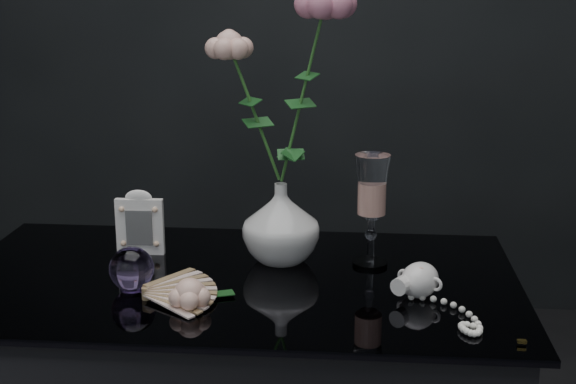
# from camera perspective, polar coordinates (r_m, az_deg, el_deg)

# --- Properties ---
(vase) EXTENTS (0.16, 0.16, 0.16)m
(vase) POSITION_cam_1_polar(r_m,az_deg,el_deg) (1.55, -0.51, -2.22)
(vase) COLOR silver
(vase) RESTS_ON table
(wine_glass) EXTENTS (0.07, 0.07, 0.22)m
(wine_glass) POSITION_cam_1_polar(r_m,az_deg,el_deg) (1.53, 5.95, -1.35)
(wine_glass) COLOR white
(wine_glass) RESTS_ON table
(picture_frame) EXTENTS (0.10, 0.08, 0.13)m
(picture_frame) POSITION_cam_1_polar(r_m,az_deg,el_deg) (1.62, -10.50, -2.11)
(picture_frame) COLOR white
(picture_frame) RESTS_ON table
(paperweight) EXTENTS (0.10, 0.10, 0.08)m
(paperweight) POSITION_cam_1_polar(r_m,az_deg,el_deg) (1.45, -11.07, -5.37)
(paperweight) COLOR #9F7DCB
(paperweight) RESTS_ON table
(paper_fan) EXTENTS (0.28, 0.24, 0.03)m
(paper_fan) POSITION_cam_1_polar(r_m,az_deg,el_deg) (1.42, -10.07, -7.04)
(paper_fan) COLOR #F6E9C5
(paper_fan) RESTS_ON table
(loose_rose) EXTENTS (0.14, 0.17, 0.05)m
(loose_rose) POSITION_cam_1_polar(r_m,az_deg,el_deg) (1.36, -7.00, -7.17)
(loose_rose) COLOR #FFBBA4
(loose_rose) RESTS_ON table
(pearl_jar) EXTENTS (0.30, 0.31, 0.06)m
(pearl_jar) POSITION_cam_1_polar(r_m,az_deg,el_deg) (1.42, 9.34, -6.09)
(pearl_jar) COLOR white
(pearl_jar) RESTS_ON table
(roses) EXTENTS (0.26, 0.12, 0.44)m
(roses) POSITION_cam_1_polar(r_m,az_deg,el_deg) (1.50, -0.19, 8.02)
(roses) COLOR #E2AA98
(roses) RESTS_ON vase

